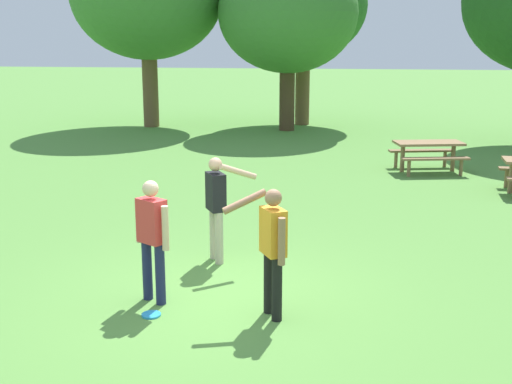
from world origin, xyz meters
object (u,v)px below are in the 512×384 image
Objects in this scene: person_thrower at (217,201)px; person_catcher at (272,243)px; picnic_table_far at (428,150)px; person_bystander at (152,233)px; tree_far_right at (304,6)px; tree_broad_center at (288,13)px; frisbee at (151,315)px.

person_catcher is (1.07, -1.97, 0.00)m from person_thrower.
person_thrower is at bearing -118.20° from picnic_table_far.
tree_far_right is (0.73, 17.88, 3.53)m from person_bystander.
person_thrower is 8.54m from picnic_table_far.
tree_broad_center is at bearing 90.92° from person_thrower.
person_catcher is at bearing -87.28° from tree_far_right.
tree_broad_center reaches higher than picnic_table_far.
tree_far_right is (0.45, 1.66, 0.33)m from tree_broad_center.
picnic_table_far is 10.24m from tree_far_right.
frisbee is 0.04× the size of tree_broad_center.
frisbee is 18.88m from tree_far_right.
person_thrower is at bearing 118.56° from person_catcher.
tree_far_right is (-0.86, 18.15, 3.51)m from person_catcher.
person_catcher reaches higher than picnic_table_far.
tree_far_right is at bearing 87.99° from frisbee.
person_thrower is 16.55m from tree_far_right.
person_thrower is at bearing 73.09° from person_bystander.
person_bystander is 1.04m from frisbee.
tree_far_right reaches higher than person_thrower.
tree_broad_center is at bearing 89.00° from person_bystander.
frisbee is 0.04× the size of tree_far_right.
person_bystander reaches higher than frisbee.
person_thrower is 0.25× the size of tree_far_right.
person_thrower is 6.72× the size of frisbee.
tree_broad_center is at bearing 121.39° from picnic_table_far.
person_catcher is 6.72× the size of frisbee.
frisbee is 10.67m from picnic_table_far.
person_catcher is 1.79m from frisbee.
person_bystander is 0.26× the size of tree_broad_center.
person_thrower is 0.84× the size of picnic_table_far.
person_thrower and person_bystander have the same top height.
tree_broad_center reaches higher than frisbee.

